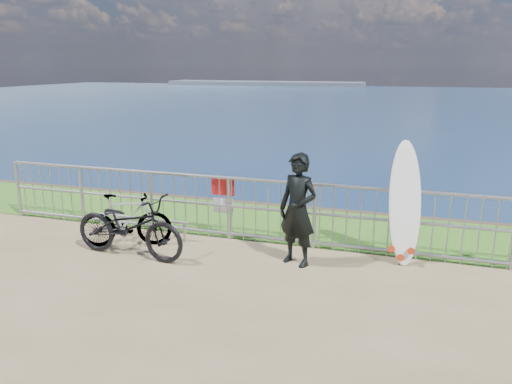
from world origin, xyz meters
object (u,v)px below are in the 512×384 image
(surfboard, at_px, (405,208))
(bicycle_near, at_px, (129,226))
(surfer, at_px, (298,210))
(bicycle_far, at_px, (126,220))

(surfboard, relative_size, bicycle_near, 0.98)
(surfer, bearing_deg, bicycle_near, -147.26)
(surfer, relative_size, surfboard, 0.91)
(surfer, distance_m, bicycle_far, 2.94)
(surfer, xyz_separation_m, bicycle_far, (-2.91, -0.12, -0.41))
(bicycle_near, height_order, bicycle_far, bicycle_near)
(surfer, height_order, bicycle_near, surfer)
(surfer, distance_m, bicycle_near, 2.67)
(surfer, distance_m, surfboard, 1.63)
(surfboard, distance_m, bicycle_far, 4.51)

